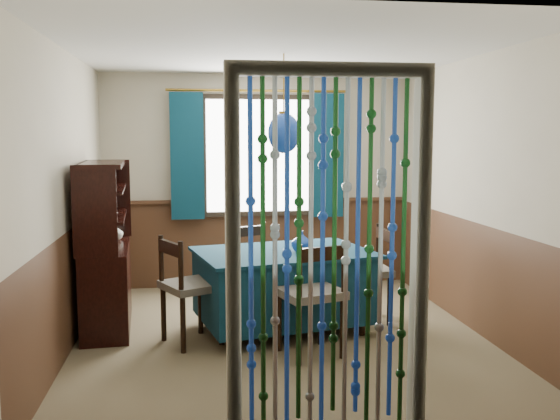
{
  "coord_description": "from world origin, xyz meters",
  "views": [
    {
      "loc": [
        -0.75,
        -5.34,
        1.78
      ],
      "look_at": [
        0.03,
        0.25,
        1.11
      ],
      "focal_mm": 40.0,
      "sensor_mm": 36.0,
      "label": 1
    }
  ],
  "objects": [
    {
      "name": "floor",
      "position": [
        0.0,
        0.0,
        0.0
      ],
      "size": [
        4.0,
        4.0,
        0.0
      ],
      "primitive_type": "plane",
      "color": "brown",
      "rests_on": "ground"
    },
    {
      "name": "ceiling",
      "position": [
        0.0,
        0.0,
        2.5
      ],
      "size": [
        4.0,
        4.0,
        0.0
      ],
      "primitive_type": "plane",
      "rotation": [
        3.14,
        0.0,
        0.0
      ],
      "color": "silver",
      "rests_on": "ground"
    },
    {
      "name": "wall_back",
      "position": [
        0.0,
        2.0,
        1.25
      ],
      "size": [
        3.6,
        0.0,
        3.6
      ],
      "primitive_type": "plane",
      "rotation": [
        1.57,
        0.0,
        0.0
      ],
      "color": "#B9B098",
      "rests_on": "ground"
    },
    {
      "name": "wall_front",
      "position": [
        0.0,
        -2.0,
        1.25
      ],
      "size": [
        3.6,
        0.0,
        3.6
      ],
      "primitive_type": "plane",
      "rotation": [
        -1.57,
        0.0,
        0.0
      ],
      "color": "#B9B098",
      "rests_on": "ground"
    },
    {
      "name": "wall_left",
      "position": [
        -1.8,
        0.0,
        1.25
      ],
      "size": [
        0.0,
        4.0,
        4.0
      ],
      "primitive_type": "plane",
      "rotation": [
        1.57,
        0.0,
        1.57
      ],
      "color": "#B9B098",
      "rests_on": "ground"
    },
    {
      "name": "wall_right",
      "position": [
        1.8,
        0.0,
        1.25
      ],
      "size": [
        0.0,
        4.0,
        4.0
      ],
      "primitive_type": "plane",
      "rotation": [
        1.57,
        0.0,
        -1.57
      ],
      "color": "#B9B098",
      "rests_on": "ground"
    },
    {
      "name": "wainscot_back",
      "position": [
        0.0,
        1.99,
        0.5
      ],
      "size": [
        3.6,
        0.0,
        3.6
      ],
      "primitive_type": "plane",
      "rotation": [
        1.57,
        0.0,
        0.0
      ],
      "color": "#482C1B",
      "rests_on": "ground"
    },
    {
      "name": "wainscot_front",
      "position": [
        0.0,
        -1.99,
        0.5
      ],
      "size": [
        3.6,
        0.0,
        3.6
      ],
      "primitive_type": "plane",
      "rotation": [
        -1.57,
        0.0,
        0.0
      ],
      "color": "#482C1B",
      "rests_on": "ground"
    },
    {
      "name": "wainscot_left",
      "position": [
        -1.79,
        0.0,
        0.5
      ],
      "size": [
        0.0,
        4.0,
        4.0
      ],
      "primitive_type": "plane",
      "rotation": [
        1.57,
        0.0,
        1.57
      ],
      "color": "#482C1B",
      "rests_on": "ground"
    },
    {
      "name": "wainscot_right",
      "position": [
        1.79,
        0.0,
        0.5
      ],
      "size": [
        0.0,
        4.0,
        4.0
      ],
      "primitive_type": "plane",
      "rotation": [
        1.57,
        0.0,
        -1.57
      ],
      "color": "#482C1B",
      "rests_on": "ground"
    },
    {
      "name": "window",
      "position": [
        0.0,
        1.95,
        1.55
      ],
      "size": [
        1.32,
        0.12,
        1.42
      ],
      "primitive_type": "cube",
      "color": "black",
      "rests_on": "wall_back"
    },
    {
      "name": "doorway",
      "position": [
        0.0,
        -1.94,
        1.05
      ],
      "size": [
        1.16,
        0.12,
        2.18
      ],
      "primitive_type": null,
      "color": "silver",
      "rests_on": "ground"
    },
    {
      "name": "dining_table",
      "position": [
        0.05,
        0.19,
        0.43
      ],
      "size": [
        1.73,
        1.37,
        0.74
      ],
      "rotation": [
        0.0,
        0.0,
        0.21
      ],
      "color": "#0D3145",
      "rests_on": "floor"
    },
    {
      "name": "chair_near",
      "position": [
        0.18,
        -0.51,
        0.51
      ],
      "size": [
        0.58,
        0.57,
        0.96
      ],
      "rotation": [
        0.0,
        0.0,
        0.29
      ],
      "color": "black",
      "rests_on": "floor"
    },
    {
      "name": "chair_far",
      "position": [
        -0.14,
        0.87,
        0.47
      ],
      "size": [
        0.56,
        0.55,
        0.88
      ],
      "rotation": [
        0.0,
        0.0,
        3.52
      ],
      "color": "black",
      "rests_on": "floor"
    },
    {
      "name": "chair_left",
      "position": [
        -0.81,
        -0.06,
        0.5
      ],
      "size": [
        0.6,
        0.61,
        0.94
      ],
      "rotation": [
        0.0,
        0.0,
        -1.1
      ],
      "color": "black",
      "rests_on": "floor"
    },
    {
      "name": "chair_right",
      "position": [
        0.91,
        0.38,
        0.49
      ],
      "size": [
        0.46,
        0.48,
        0.92
      ],
      "rotation": [
        0.0,
        0.0,
        1.62
      ],
      "color": "black",
      "rests_on": "floor"
    },
    {
      "name": "sideboard",
      "position": [
        -1.58,
        0.5,
        0.55
      ],
      "size": [
        0.5,
        1.21,
        1.55
      ],
      "rotation": [
        0.0,
        0.0,
        0.08
      ],
      "color": "black",
      "rests_on": "floor"
    },
    {
      "name": "pendant_lamp",
      "position": [
        0.05,
        0.19,
        1.81
      ],
      "size": [
        0.29,
        0.29,
        0.87
      ],
      "color": "olive",
      "rests_on": "ceiling"
    },
    {
      "name": "vase_table",
      "position": [
        0.2,
        0.13,
        0.83
      ],
      "size": [
        0.22,
        0.22,
        0.17
      ],
      "primitive_type": "imported",
      "rotation": [
        0.0,
        0.0,
        0.39
      ],
      "color": "#153A95",
      "rests_on": "dining_table"
    },
    {
      "name": "bowl_shelf",
      "position": [
        -1.52,
        0.31,
        1.08
      ],
      "size": [
        0.22,
        0.22,
        0.05
      ],
      "primitive_type": "imported",
      "rotation": [
        0.0,
        0.0,
        -0.18
      ],
      "color": "beige",
      "rests_on": "sideboard"
    },
    {
      "name": "vase_sideboard",
      "position": [
        -1.52,
        0.83,
        0.86
      ],
      "size": [
        0.18,
        0.18,
        0.17
      ],
      "primitive_type": "imported",
      "rotation": [
        0.0,
        0.0,
        0.11
      ],
      "color": "beige",
      "rests_on": "sideboard"
    }
  ]
}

